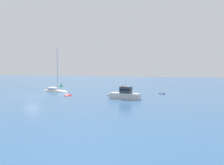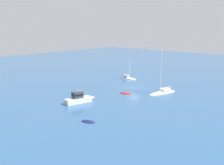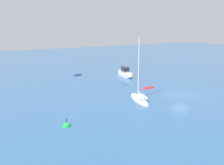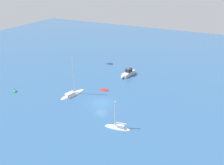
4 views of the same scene
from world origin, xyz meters
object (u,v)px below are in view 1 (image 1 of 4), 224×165
object	(u,v)px
sloop	(55,91)
channel_buoy	(61,86)
rib	(68,95)
dinghy	(162,94)
powerboat	(124,94)

from	to	relation	value
sloop	channel_buoy	bearing A→B (deg)	125.82
sloop	channel_buoy	size ratio (longest dim) A/B	7.18
rib	dinghy	world-z (taller)	dinghy
rib	channel_buoy	world-z (taller)	channel_buoy
rib	channel_buoy	size ratio (longest dim) A/B	2.03
sloop	channel_buoy	world-z (taller)	sloop
rib	channel_buoy	bearing A→B (deg)	-157.59
sloop	channel_buoy	xyz separation A→B (m)	(-4.98, 13.12, -0.13)
powerboat	rib	size ratio (longest dim) A/B	2.29
channel_buoy	dinghy	bearing A→B (deg)	-23.29
powerboat	sloop	bearing A→B (deg)	-13.61
rib	sloop	world-z (taller)	sloop
rib	channel_buoy	distance (m)	21.20
rib	sloop	xyz separation A→B (m)	(-5.41, 5.36, 0.14)
powerboat	rib	xyz separation A→B (m)	(-10.71, 1.77, -0.76)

